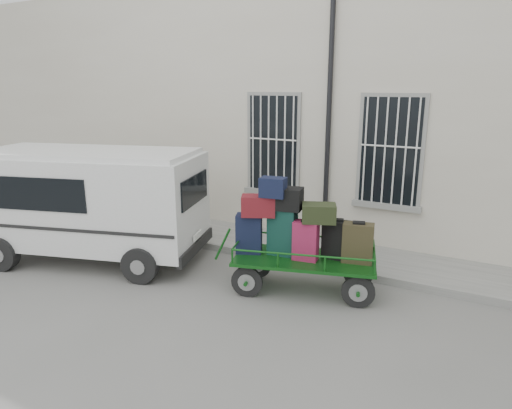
% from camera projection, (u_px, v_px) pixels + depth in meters
% --- Properties ---
extents(ground, '(80.00, 80.00, 0.00)m').
position_uv_depth(ground, '(222.00, 283.00, 8.52)').
color(ground, slate).
rests_on(ground, ground).
extents(building, '(24.00, 5.15, 6.00)m').
position_uv_depth(building, '(327.00, 107.00, 12.45)').
color(building, beige).
rests_on(building, ground).
extents(sidewalk, '(24.00, 1.70, 0.15)m').
position_uv_depth(sidewalk, '(273.00, 244.00, 10.38)').
color(sidewalk, slate).
rests_on(sidewalk, ground).
extents(luggage_cart, '(2.93, 1.73, 2.05)m').
position_uv_depth(luggage_cart, '(299.00, 237.00, 7.96)').
color(luggage_cart, black).
rests_on(luggage_cart, ground).
extents(van, '(4.93, 3.13, 2.32)m').
position_uv_depth(van, '(90.00, 198.00, 9.38)').
color(van, silver).
rests_on(van, ground).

